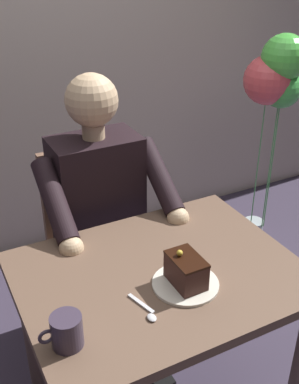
{
  "coord_description": "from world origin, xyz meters",
  "views": [
    {
      "loc": [
        0.61,
        1.09,
        1.74
      ],
      "look_at": [
        -0.01,
        -0.1,
        1.01
      ],
      "focal_mm": 44.09,
      "sensor_mm": 36.0,
      "label": 1
    }
  ],
  "objects_px": {
    "seated_person": "(105,223)",
    "coffee_cup": "(66,331)",
    "chair": "(93,236)",
    "balloon_display": "(274,90)",
    "dining_table": "(160,296)",
    "dessert_spoon": "(147,311)",
    "cake_slice": "(186,270)"
  },
  "relations": [
    {
      "from": "cake_slice",
      "to": "balloon_display",
      "type": "xyz_separation_m",
      "value": [
        -1.02,
        -0.81,
        0.23
      ]
    },
    {
      "from": "seated_person",
      "to": "coffee_cup",
      "type": "bearing_deg",
      "value": 59.69
    },
    {
      "from": "cake_slice",
      "to": "coffee_cup",
      "type": "distance_m",
      "value": 0.42
    },
    {
      "from": "seated_person",
      "to": "balloon_display",
      "type": "bearing_deg",
      "value": -167.49
    },
    {
      "from": "chair",
      "to": "cake_slice",
      "type": "xyz_separation_m",
      "value": [
        -0.04,
        0.75,
        0.31
      ]
    },
    {
      "from": "coffee_cup",
      "to": "seated_person",
      "type": "bearing_deg",
      "value": -120.31
    },
    {
      "from": "balloon_display",
      "to": "coffee_cup",
      "type": "bearing_deg",
      "value": 31.55
    },
    {
      "from": "dining_table",
      "to": "balloon_display",
      "type": "relative_size",
      "value": 0.7
    },
    {
      "from": "balloon_display",
      "to": "dessert_spoon",
      "type": "bearing_deg",
      "value": 36.25
    },
    {
      "from": "seated_person",
      "to": "dining_table",
      "type": "bearing_deg",
      "value": 90.0
    },
    {
      "from": "seated_person",
      "to": "cake_slice",
      "type": "bearing_deg",
      "value": 93.73
    },
    {
      "from": "dining_table",
      "to": "coffee_cup",
      "type": "relative_size",
      "value": 7.56
    },
    {
      "from": "dining_table",
      "to": "coffee_cup",
      "type": "xyz_separation_m",
      "value": [
        0.38,
        0.16,
        0.16
      ]
    },
    {
      "from": "chair",
      "to": "seated_person",
      "type": "distance_m",
      "value": 0.24
    },
    {
      "from": "dining_table",
      "to": "chair",
      "type": "bearing_deg",
      "value": -90.0
    },
    {
      "from": "chair",
      "to": "dessert_spoon",
      "type": "distance_m",
      "value": 0.85
    },
    {
      "from": "dining_table",
      "to": "balloon_display",
      "type": "bearing_deg",
      "value": -145.79
    },
    {
      "from": "dessert_spoon",
      "to": "balloon_display",
      "type": "relative_size",
      "value": 0.11
    },
    {
      "from": "dessert_spoon",
      "to": "balloon_display",
      "type": "distance_m",
      "value": 1.49
    },
    {
      "from": "cake_slice",
      "to": "dessert_spoon",
      "type": "distance_m",
      "value": 0.18
    },
    {
      "from": "balloon_display",
      "to": "seated_person",
      "type": "bearing_deg",
      "value": 12.51
    },
    {
      "from": "seated_person",
      "to": "balloon_display",
      "type": "xyz_separation_m",
      "value": [
        -1.05,
        -0.23,
        0.37
      ]
    },
    {
      "from": "coffee_cup",
      "to": "dessert_spoon",
      "type": "bearing_deg",
      "value": -177.3
    },
    {
      "from": "chair",
      "to": "dining_table",
      "type": "bearing_deg",
      "value": 90.0
    },
    {
      "from": "seated_person",
      "to": "coffee_cup",
      "type": "height_order",
      "value": "seated_person"
    },
    {
      "from": "coffee_cup",
      "to": "chair",
      "type": "bearing_deg",
      "value": -114.82
    },
    {
      "from": "dining_table",
      "to": "dessert_spoon",
      "type": "xyz_separation_m",
      "value": [
        0.13,
        0.15,
        0.11
      ]
    },
    {
      "from": "coffee_cup",
      "to": "balloon_display",
      "type": "height_order",
      "value": "balloon_display"
    },
    {
      "from": "coffee_cup",
      "to": "balloon_display",
      "type": "relative_size",
      "value": 0.09
    },
    {
      "from": "coffee_cup",
      "to": "dining_table",
      "type": "bearing_deg",
      "value": -156.73
    },
    {
      "from": "dining_table",
      "to": "chair",
      "type": "relative_size",
      "value": 1.02
    },
    {
      "from": "dining_table",
      "to": "seated_person",
      "type": "bearing_deg",
      "value": -90.0
    }
  ]
}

